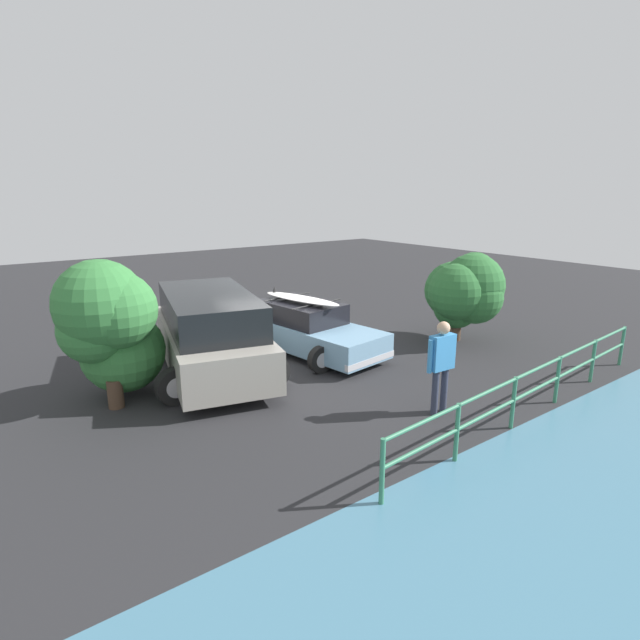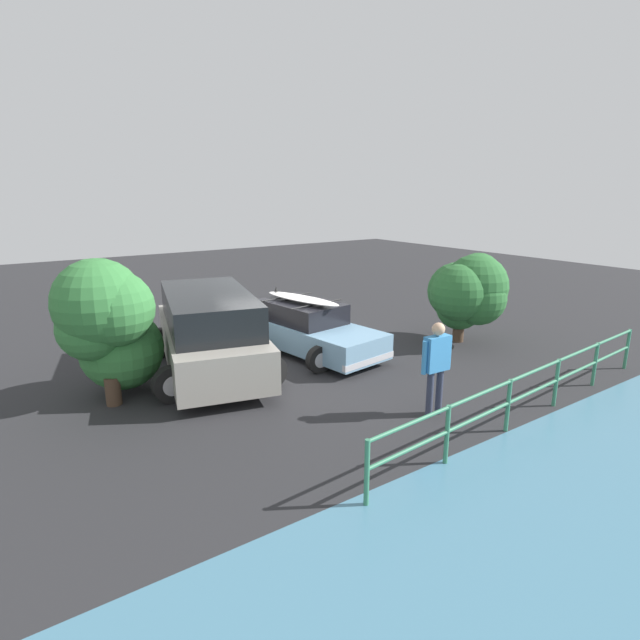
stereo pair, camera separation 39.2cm
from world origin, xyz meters
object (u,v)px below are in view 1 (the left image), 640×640
at_px(person_bystander, 442,359).
at_px(bush_near_left, 464,290).
at_px(bush_near_right, 110,327).
at_px(suv_car, 210,332).
at_px(sedan_car, 305,328).

bearing_deg(person_bystander, bush_near_left, -146.16).
distance_m(bush_near_left, bush_near_right, 8.72).
bearing_deg(person_bystander, suv_car, -60.91).
bearing_deg(suv_car, sedan_car, -178.94).
relative_size(sedan_car, bush_near_right, 1.62).
relative_size(suv_car, bush_near_right, 1.84).
xyz_separation_m(person_bystander, bush_near_left, (-4.02, -2.69, 0.35)).
relative_size(bush_near_left, bush_near_right, 0.85).
bearing_deg(sedan_car, suv_car, 1.06).
relative_size(sedan_car, suv_car, 0.88).
distance_m(suv_car, person_bystander, 5.05).
bearing_deg(person_bystander, bush_near_right, -41.28).
xyz_separation_m(sedan_car, bush_near_left, (-3.92, 1.77, 0.79)).
relative_size(person_bystander, bush_near_left, 0.73).
relative_size(suv_car, bush_near_left, 2.15).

